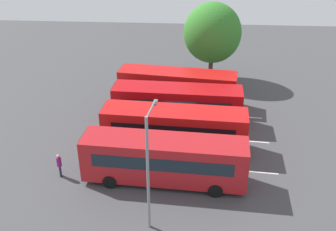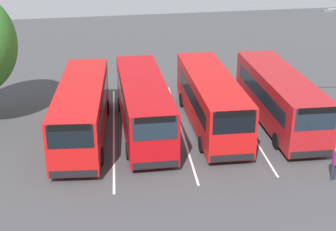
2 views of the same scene
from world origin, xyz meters
TOP-DOWN VIEW (x-y plane):
  - ground_plane at (0.00, 0.00)m, footprint 68.90×68.90m
  - bus_far_left at (0.48, -5.81)m, footprint 10.79×3.75m
  - bus_center_left at (0.31, -2.26)m, footprint 10.66×2.92m
  - bus_center_right at (0.32, 1.80)m, footprint 10.70×3.08m
  - bus_far_right at (0.72, 5.95)m, footprint 10.70×3.12m
  - pedestrian at (7.68, 5.94)m, footprint 0.39×0.39m
  - lane_stripe_outer_left at (0.00, -4.03)m, footprint 13.99×1.37m
  - lane_stripe_inner_left at (0.00, 0.00)m, footprint 13.99×1.37m
  - lane_stripe_inner_right at (0.00, 4.03)m, footprint 13.99×1.37m

SIDE VIEW (x-z plane):
  - ground_plane at x=0.00m, z-range 0.00..0.00m
  - lane_stripe_outer_left at x=0.00m, z-range 0.00..0.01m
  - lane_stripe_inner_left at x=0.00m, z-range 0.00..0.01m
  - lane_stripe_inner_right at x=0.00m, z-range 0.00..0.01m
  - pedestrian at x=7.68m, z-range 0.15..1.87m
  - bus_far_left at x=0.48m, z-range 0.15..3.29m
  - bus_center_left at x=0.31m, z-range 0.15..3.29m
  - bus_center_right at x=0.32m, z-range 0.15..3.29m
  - bus_far_right at x=0.72m, z-range 0.15..3.29m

